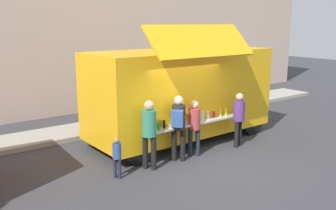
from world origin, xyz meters
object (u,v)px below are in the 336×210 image
Objects in this scene: customer_rear_waiting at (149,129)px; customer_mid_with_backpack at (178,122)px; customer_front_ordering at (194,123)px; trash_bin at (216,99)px; food_truck_main at (181,92)px; customer_extra_browsing at (239,115)px; child_near_queue at (117,154)px.

customer_mid_with_backpack is at bearing -30.32° from customer_rear_waiting.
customer_mid_with_backpack is at bearing 132.37° from customer_front_ordering.
customer_front_ordering is at bearing -39.24° from customer_mid_with_backpack.
trash_bin is at bearing -7.89° from customer_mid_with_backpack.
customer_extra_browsing is (0.94, -1.59, -0.58)m from food_truck_main.
food_truck_main is at bearing 3.69° from customer_rear_waiting.
customer_mid_with_backpack is at bearing 70.44° from customer_extra_browsing.
customer_front_ordering is 0.89× the size of customer_mid_with_backpack.
customer_front_ordering is 2.51m from child_near_queue.
customer_mid_with_backpack reaches higher than trash_bin.
customer_rear_waiting is (-0.93, 0.01, -0.03)m from customer_mid_with_backpack.
food_truck_main is 2.70m from customer_rear_waiting.
child_near_queue is at bearing -155.37° from food_truck_main.
customer_extra_browsing is (3.15, -0.12, -0.09)m from customer_rear_waiting.
customer_extra_browsing reaches higher than trash_bin.
food_truck_main is 3.62m from child_near_queue.
trash_bin is 4.89m from customer_extra_browsing.
customer_rear_waiting is 3.15m from customer_extra_browsing.
child_near_queue is (-0.95, -0.02, -0.46)m from customer_rear_waiting.
trash_bin is at bearing -53.05° from customer_extra_browsing.
customer_front_ordering is 0.63m from customer_mid_with_backpack.
food_truck_main is at bearing 11.56° from customer_front_ordering.
child_near_queue is (-3.16, -1.48, -0.95)m from food_truck_main.
customer_front_ordering is at bearing -116.08° from food_truck_main.
child_near_queue is (-6.98, -3.81, 0.14)m from trash_bin.
customer_mid_with_backpack is (-0.61, -0.06, 0.15)m from customer_front_ordering.
customer_mid_with_backpack is (-1.29, -1.47, -0.46)m from food_truck_main.
customer_front_ordering is 1.62m from customer_extra_browsing.
customer_mid_with_backpack reaches higher than customer_extra_browsing.
customer_rear_waiting is at bearing 128.90° from customer_front_ordering.
customer_extra_browsing is (2.22, -0.11, -0.12)m from customer_mid_with_backpack.
trash_bin is at bearing 30.75° from food_truck_main.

